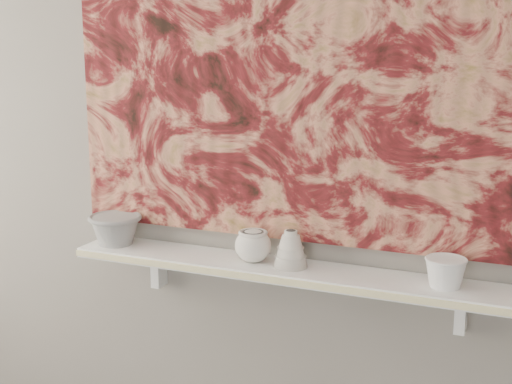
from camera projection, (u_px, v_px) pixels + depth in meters
The scene contains 11 objects.
wall_back at pixel (303, 122), 2.11m from camera, with size 3.60×3.60×0.00m, color gray.
shelf at pixel (290, 271), 2.12m from camera, with size 1.40×0.18×0.03m, color white.
shelf_stripe at pixel (279, 281), 2.03m from camera, with size 1.40×0.01×0.02m, color beige.
bracket_left at pixel (159, 269), 2.38m from camera, with size 0.03×0.06×0.12m, color white.
bracket_right at pixel (461, 312), 2.00m from camera, with size 0.03×0.06×0.12m, color white.
painting at pixel (302, 57), 2.06m from camera, with size 1.50×0.03×1.10m, color maroon.
house_motif at pixel (455, 174), 1.94m from camera, with size 0.09×0.00×0.08m, color black.
bowl_grey at pixel (115, 229), 2.33m from camera, with size 0.17×0.17×0.10m, color gray, non-canonical shape.
cup_cream at pixel (253, 246), 2.15m from camera, with size 0.11×0.11×0.10m, color silver, non-canonical shape.
bell_vessel at pixel (291, 249), 2.10m from camera, with size 0.10×0.10×0.11m, color beige, non-canonical shape.
bowl_white at pixel (445, 272), 1.93m from camera, with size 0.11×0.11×0.08m, color white, non-canonical shape.
Camera 1 is at (0.69, -0.39, 1.60)m, focal length 50.00 mm.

